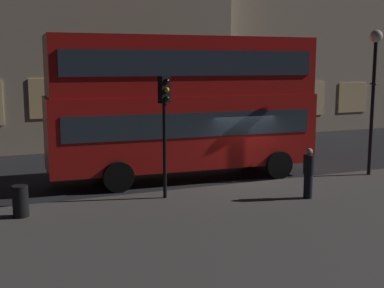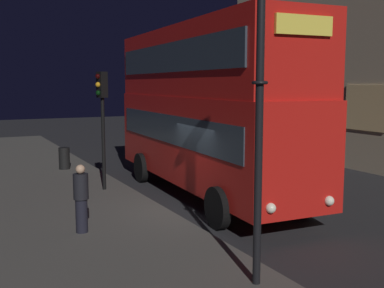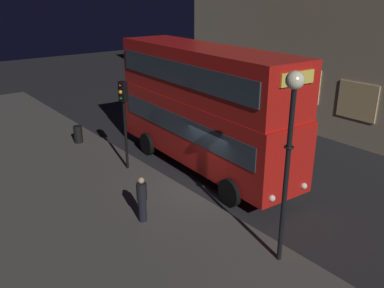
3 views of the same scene
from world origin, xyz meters
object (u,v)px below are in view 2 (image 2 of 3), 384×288
object	(u,v)px
double_decker_bus	(205,103)
traffic_light_near_kerb	(102,105)
pedestrian	(81,198)
street_lamp	(260,54)
litter_bin	(64,158)

from	to	relation	value
double_decker_bus	traffic_light_near_kerb	distance (m)	3.43
pedestrian	double_decker_bus	bearing A→B (deg)	-29.83
street_lamp	pedestrian	xyz separation A→B (m)	(-4.34, -2.05, -3.21)
double_decker_bus	litter_bin	distance (m)	7.53
pedestrian	litter_bin	xyz separation A→B (m)	(-8.79, 1.45, -0.39)
traffic_light_near_kerb	street_lamp	world-z (taller)	street_lamp
street_lamp	litter_bin	size ratio (longest dim) A/B	6.17
litter_bin	double_decker_bus	bearing A→B (deg)	27.52
litter_bin	pedestrian	bearing A→B (deg)	-9.34
street_lamp	pedestrian	world-z (taller)	street_lamp
pedestrian	litter_bin	distance (m)	8.91
traffic_light_near_kerb	litter_bin	size ratio (longest dim) A/B	4.34
double_decker_bus	pedestrian	xyz separation A→B (m)	(2.49, -4.73, -2.10)
double_decker_bus	pedestrian	world-z (taller)	double_decker_bus
litter_bin	street_lamp	bearing A→B (deg)	2.65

